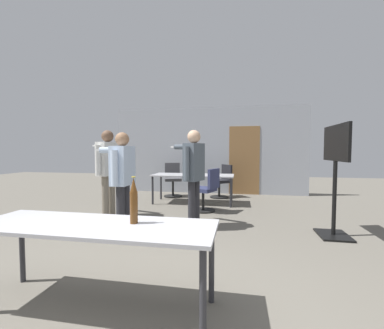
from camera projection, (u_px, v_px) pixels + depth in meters
The scene contains 11 objects.
back_wall at pixel (209, 151), 7.95m from camera, with size 5.91×0.12×2.65m.
conference_table_near at pixel (93, 232), 2.13m from camera, with size 2.04×0.65×0.72m.
conference_table_far at pixel (193, 177), 6.44m from camera, with size 2.02×0.80×0.72m.
tv_screen at pixel (335, 168), 3.91m from camera, with size 0.44×1.01×1.72m.
person_right_polo at pixel (193, 168), 4.38m from camera, with size 0.70×0.73×1.67m.
person_left_plaid at pixel (122, 173), 4.06m from camera, with size 0.75×0.66×1.61m.
person_near_casual at pixel (107, 165), 5.04m from camera, with size 0.74×0.75×1.72m.
office_chair_side_rolled at pixel (173, 180), 7.42m from camera, with size 0.59×0.64×0.96m.
office_chair_mid_tucked at pixel (221, 182), 7.23m from camera, with size 0.69×0.68×0.92m.
office_chair_far_right at pixel (206, 191), 5.55m from camera, with size 0.65×0.61×0.94m.
beer_bottle at pixel (134, 201), 2.13m from camera, with size 0.07×0.07×0.39m.
Camera 1 is at (0.96, -1.50, 1.33)m, focal length 24.00 mm.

